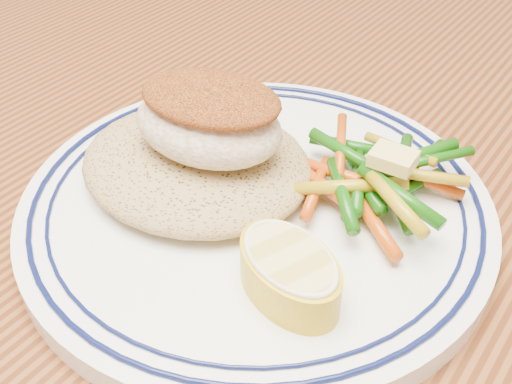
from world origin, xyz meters
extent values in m
cube|color=#4D240F|center=(0.00, 0.00, 0.73)|extent=(1.50, 0.90, 0.04)
cylinder|color=#4D240F|center=(-0.68, 0.38, 0.35)|extent=(0.07, 0.07, 0.71)
cylinder|color=white|center=(0.01, 0.01, 0.76)|extent=(0.27, 0.27, 0.01)
torus|color=#0A113F|center=(0.01, 0.01, 0.77)|extent=(0.25, 0.25, 0.00)
torus|color=#0A113F|center=(0.01, 0.01, 0.77)|extent=(0.23, 0.23, 0.00)
ellipsoid|color=#9B7E4D|center=(-0.03, 0.01, 0.78)|extent=(0.14, 0.12, 0.03)
ellipsoid|color=beige|center=(-0.03, 0.01, 0.80)|extent=(0.10, 0.07, 0.04)
ellipsoid|color=brown|center=(-0.03, 0.01, 0.82)|extent=(0.09, 0.07, 0.02)
cylinder|color=#13520A|center=(0.06, 0.05, 0.77)|extent=(0.01, 0.06, 0.01)
cylinder|color=#13520A|center=(0.07, 0.06, 0.77)|extent=(0.03, 0.06, 0.01)
cylinder|color=#BC4509|center=(0.04, 0.07, 0.77)|extent=(0.04, 0.04, 0.01)
cylinder|color=#BC4509|center=(0.07, 0.03, 0.77)|extent=(0.05, 0.04, 0.01)
cylinder|color=#13520A|center=(0.08, 0.05, 0.77)|extent=(0.04, 0.05, 0.01)
cylinder|color=#BC4509|center=(0.08, 0.07, 0.77)|extent=(0.05, 0.01, 0.01)
cylinder|color=#BC4509|center=(0.04, 0.03, 0.77)|extent=(0.06, 0.03, 0.01)
cylinder|color=#13520A|center=(0.06, 0.05, 0.78)|extent=(0.04, 0.04, 0.01)
cylinder|color=#13520A|center=(0.03, 0.08, 0.78)|extent=(0.06, 0.03, 0.01)
cylinder|color=#BC4509|center=(0.04, 0.03, 0.78)|extent=(0.02, 0.05, 0.01)
cylinder|color=#13520A|center=(0.06, 0.08, 0.78)|extent=(0.02, 0.05, 0.01)
cylinder|color=#13520A|center=(0.05, 0.05, 0.78)|extent=(0.03, 0.06, 0.01)
cylinder|color=#BC4509|center=(0.04, 0.04, 0.78)|extent=(0.06, 0.01, 0.01)
cylinder|color=#13520A|center=(0.07, 0.08, 0.78)|extent=(0.01, 0.05, 0.01)
cylinder|color=#AD9112|center=(0.05, 0.03, 0.78)|extent=(0.06, 0.04, 0.01)
cylinder|color=#BC4509|center=(0.08, 0.07, 0.78)|extent=(0.05, 0.03, 0.01)
cylinder|color=#13520A|center=(0.05, 0.03, 0.78)|extent=(0.04, 0.05, 0.01)
cylinder|color=#AD9112|center=(0.08, 0.07, 0.78)|extent=(0.05, 0.02, 0.01)
cylinder|color=#AD9112|center=(0.06, 0.08, 0.78)|extent=(0.05, 0.01, 0.01)
cylinder|color=#13520A|center=(0.07, 0.08, 0.78)|extent=(0.04, 0.05, 0.01)
cylinder|color=#13520A|center=(0.08, 0.08, 0.78)|extent=(0.04, 0.05, 0.01)
cylinder|color=#BC4509|center=(0.03, 0.06, 0.78)|extent=(0.03, 0.05, 0.01)
cylinder|color=#13520A|center=(0.04, 0.06, 0.78)|extent=(0.06, 0.01, 0.01)
cylinder|color=#13520A|center=(0.08, 0.04, 0.79)|extent=(0.05, 0.02, 0.01)
cylinder|color=#AD9112|center=(0.08, 0.03, 0.79)|extent=(0.05, 0.03, 0.01)
cube|color=#F4D677|center=(0.07, 0.05, 0.80)|extent=(0.02, 0.02, 0.01)
torus|color=white|center=(0.06, -0.04, 0.79)|extent=(0.07, 0.07, 0.00)
camera|label=1|loc=(0.17, -0.22, 1.00)|focal=45.00mm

